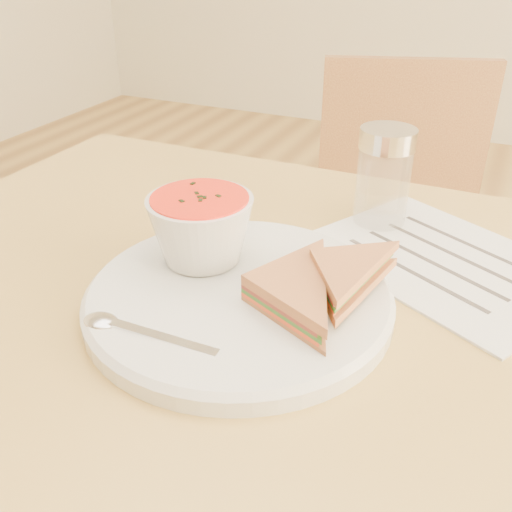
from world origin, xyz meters
The scene contains 9 objects.
dining_table centered at (0.00, 0.00, 0.38)m, with size 1.00×0.70×0.75m, color olive, non-canonical shape.
chair_far centered at (0.03, 0.64, 0.42)m, with size 0.38×0.38×0.85m, color #5A2E1B, non-canonical shape.
plate centered at (-0.02, -0.05, 0.76)m, with size 0.31×0.31×0.02m, color silver, non-canonical shape.
soup_bowl centered at (-0.08, -0.01, 0.80)m, with size 0.11×0.11×0.08m, color silver, non-canonical shape.
sandwich_half_a centered at (-0.01, -0.07, 0.78)m, with size 0.11×0.11×0.03m, color #B97441, non-canonical shape.
sandwich_half_b centered at (0.04, 0.00, 0.79)m, with size 0.10×0.10×0.03m, color #B97441, non-canonical shape.
spoon centered at (-0.06, -0.15, 0.77)m, with size 0.17×0.03×0.01m, color silver, non-canonical shape.
paper_menu centered at (0.16, 0.13, 0.75)m, with size 0.29×0.21×0.00m, color white, non-canonical shape.
condiment_shaker centered at (0.06, 0.20, 0.81)m, with size 0.07×0.07×0.13m, color silver, non-canonical shape.
Camera 1 is at (0.20, -0.48, 1.08)m, focal length 40.00 mm.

